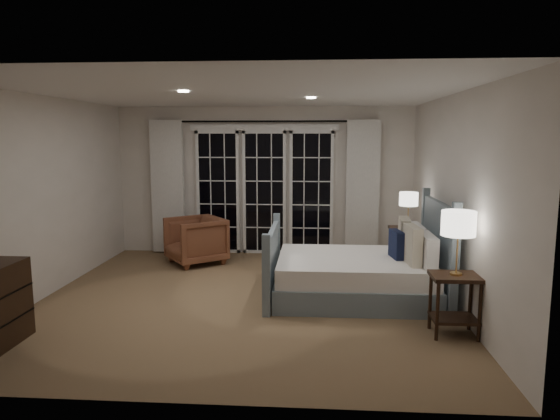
# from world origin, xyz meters

# --- Properties ---
(floor) EXTENTS (5.00, 5.00, 0.00)m
(floor) POSITION_xyz_m (0.00, 0.00, 0.00)
(floor) COLOR #876448
(floor) RESTS_ON ground
(ceiling) EXTENTS (5.00, 5.00, 0.00)m
(ceiling) POSITION_xyz_m (0.00, 0.00, 2.50)
(ceiling) COLOR silver
(ceiling) RESTS_ON wall_back
(wall_left) EXTENTS (0.02, 5.00, 2.50)m
(wall_left) POSITION_xyz_m (-2.50, 0.00, 1.25)
(wall_left) COLOR silver
(wall_left) RESTS_ON floor
(wall_right) EXTENTS (0.02, 5.00, 2.50)m
(wall_right) POSITION_xyz_m (2.50, 0.00, 1.25)
(wall_right) COLOR silver
(wall_right) RESTS_ON floor
(wall_back) EXTENTS (5.00, 0.02, 2.50)m
(wall_back) POSITION_xyz_m (0.00, 2.50, 1.25)
(wall_back) COLOR silver
(wall_back) RESTS_ON floor
(wall_front) EXTENTS (5.00, 0.02, 2.50)m
(wall_front) POSITION_xyz_m (0.00, -2.50, 1.25)
(wall_front) COLOR silver
(wall_front) RESTS_ON floor
(french_doors) EXTENTS (2.50, 0.04, 2.20)m
(french_doors) POSITION_xyz_m (0.00, 2.46, 1.09)
(french_doors) COLOR black
(french_doors) RESTS_ON wall_back
(curtain_rod) EXTENTS (3.50, 0.03, 0.03)m
(curtain_rod) POSITION_xyz_m (0.00, 2.40, 2.25)
(curtain_rod) COLOR black
(curtain_rod) RESTS_ON wall_back
(curtain_left) EXTENTS (0.55, 0.10, 2.25)m
(curtain_left) POSITION_xyz_m (-1.65, 2.38, 1.15)
(curtain_left) COLOR silver
(curtain_left) RESTS_ON curtain_rod
(curtain_right) EXTENTS (0.55, 0.10, 2.25)m
(curtain_right) POSITION_xyz_m (1.65, 2.38, 1.15)
(curtain_right) COLOR silver
(curtain_right) RESTS_ON curtain_rod
(downlight_a) EXTENTS (0.12, 0.12, 0.01)m
(downlight_a) POSITION_xyz_m (0.80, 0.60, 2.49)
(downlight_a) COLOR white
(downlight_a) RESTS_ON ceiling
(downlight_b) EXTENTS (0.12, 0.12, 0.01)m
(downlight_b) POSITION_xyz_m (-0.60, -0.40, 2.49)
(downlight_b) COLOR white
(downlight_b) RESTS_ON ceiling
(bed) EXTENTS (2.10, 1.50, 1.21)m
(bed) POSITION_xyz_m (1.42, 0.14, 0.31)
(bed) COLOR slate
(bed) RESTS_ON floor
(nightstand_left) EXTENTS (0.48, 0.39, 0.63)m
(nightstand_left) POSITION_xyz_m (2.28, -1.00, 0.41)
(nightstand_left) COLOR black
(nightstand_left) RESTS_ON floor
(nightstand_right) EXTENTS (0.52, 0.41, 0.67)m
(nightstand_right) POSITION_xyz_m (2.23, 1.39, 0.44)
(nightstand_right) COLOR black
(nightstand_right) RESTS_ON floor
(lamp_left) EXTENTS (0.33, 0.33, 0.64)m
(lamp_left) POSITION_xyz_m (2.28, -1.00, 1.14)
(lamp_left) COLOR tan
(lamp_left) RESTS_ON nightstand_left
(lamp_right) EXTENTS (0.27, 0.27, 0.53)m
(lamp_right) POSITION_xyz_m (2.23, 1.39, 1.09)
(lamp_right) COLOR tan
(lamp_right) RESTS_ON nightstand_right
(armchair) EXTENTS (1.13, 1.12, 0.74)m
(armchair) POSITION_xyz_m (-1.02, 1.68, 0.37)
(armchair) COLOR brown
(armchair) RESTS_ON floor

